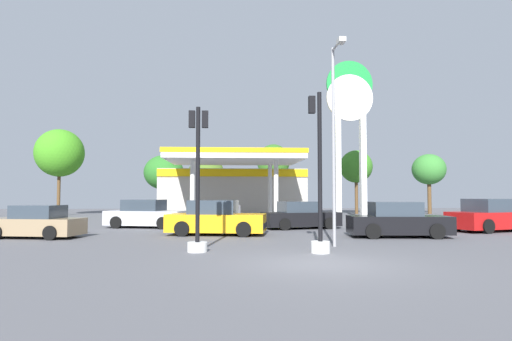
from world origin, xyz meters
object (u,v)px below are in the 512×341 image
at_px(car_2, 36,223).
at_px(car_5, 146,215).
at_px(car_0, 301,216).
at_px(tree_4, 356,167).
at_px(traffic_signal_0, 198,195).
at_px(tree_3, 273,162).
at_px(tree_5, 429,170).
at_px(tree_0, 60,153).
at_px(traffic_signal_1, 319,200).
at_px(corner_streetlamp, 335,126).
at_px(tree_1, 164,173).
at_px(tree_2, 206,173).
at_px(car_3, 398,221).
at_px(car_1, 492,217).
at_px(car_4, 216,219).
at_px(station_pole_sign, 350,120).

height_order(car_2, car_5, car_5).
xyz_separation_m(car_0, car_5, (-8.58, 1.24, 0.04)).
relative_size(car_0, tree_4, 0.74).
bearing_deg(traffic_signal_0, tree_3, 78.69).
bearing_deg(car_0, car_5, 171.74).
bearing_deg(tree_3, tree_5, -5.02).
bearing_deg(tree_0, car_5, -54.56).
distance_m(traffic_signal_1, corner_streetlamp, 3.14).
bearing_deg(tree_1, car_5, -85.45).
distance_m(tree_2, tree_4, 14.13).
bearing_deg(traffic_signal_1, car_0, 83.91).
bearing_deg(tree_5, tree_2, -179.41).
xyz_separation_m(car_2, tree_0, (-6.34, 19.67, 4.80)).
relative_size(tree_2, tree_4, 0.88).
distance_m(tree_0, tree_4, 26.87).
distance_m(tree_0, tree_2, 12.85).
bearing_deg(tree_2, car_3, -66.16).
distance_m(car_3, corner_streetlamp, 6.21).
distance_m(car_2, tree_2, 21.79).
height_order(tree_4, corner_streetlamp, corner_streetlamp).
relative_size(car_0, tree_0, 0.59).
distance_m(tree_5, corner_streetlamp, 29.26).
relative_size(car_1, corner_streetlamp, 0.68).
relative_size(car_1, traffic_signal_1, 0.94).
bearing_deg(car_5, car_4, -48.98).
xyz_separation_m(car_2, tree_4, (20.47, 21.20, 3.81)).
bearing_deg(tree_3, corner_streetlamp, -91.25).
distance_m(car_0, corner_streetlamp, 9.21).
height_order(tree_1, tree_3, tree_3).
distance_m(car_4, traffic_signal_1, 7.40).
distance_m(traffic_signal_1, tree_0, 30.96).
xyz_separation_m(traffic_signal_0, tree_0, (-13.61, 24.66, 3.57)).
relative_size(tree_4, corner_streetlamp, 0.82).
height_order(traffic_signal_0, tree_4, tree_4).
bearing_deg(car_4, tree_3, 76.88).
height_order(station_pole_sign, car_4, station_pole_sign).
relative_size(car_5, traffic_signal_1, 0.90).
relative_size(station_pole_sign, tree_1, 2.20).
distance_m(car_3, tree_2, 23.47).
xyz_separation_m(traffic_signal_0, tree_3, (5.42, 27.11, 3.07)).
xyz_separation_m(traffic_signal_1, tree_2, (-4.86, 26.16, 2.05)).
bearing_deg(station_pole_sign, car_4, -129.49).
xyz_separation_m(tree_0, tree_2, (12.71, 0.94, -1.70)).
height_order(car_5, tree_0, tree_0).
bearing_deg(tree_0, tree_2, 4.24).
distance_m(car_4, tree_2, 19.98).
bearing_deg(corner_streetlamp, car_0, 88.91).
bearing_deg(tree_3, traffic_signal_0, -101.31).
relative_size(car_2, traffic_signal_0, 0.87).
height_order(station_pole_sign, tree_0, station_pole_sign).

